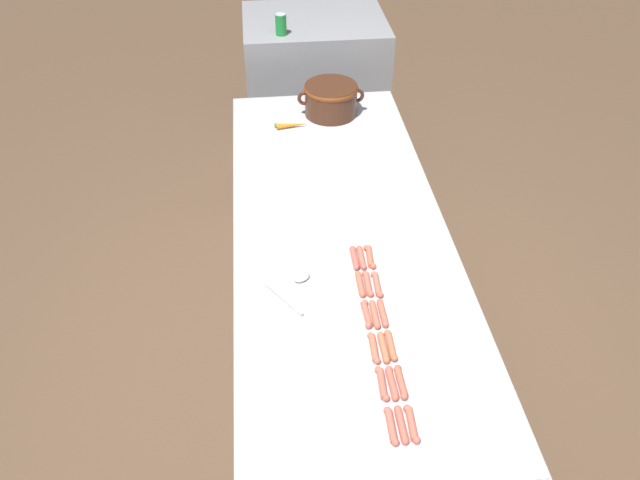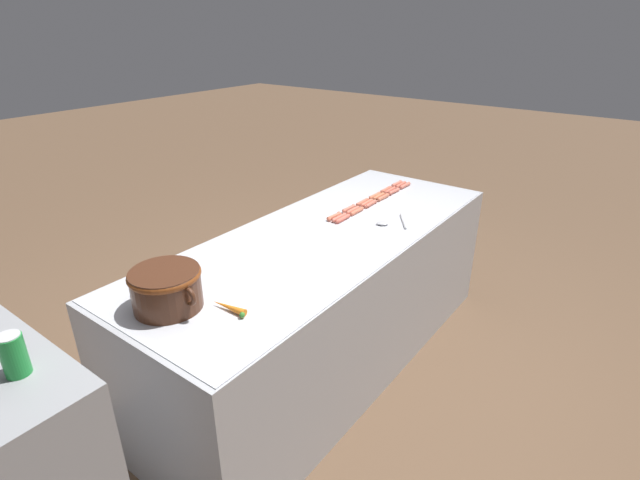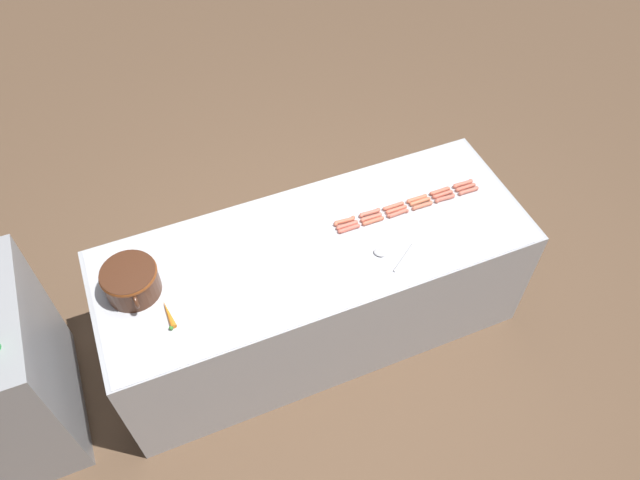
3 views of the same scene
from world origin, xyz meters
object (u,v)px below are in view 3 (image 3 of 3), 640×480
object	(u,v)px
hot_dog_6	(466,187)
hot_dog_16	(370,213)
hot_dog_9	(396,210)
hot_dog_12	(463,184)
hot_dog_1	(445,198)
hot_dog_7	(443,194)
hot_dog_2	(422,206)
hot_dog_11	(347,225)
hot_dog_14	(417,199)
hot_dog_5	(349,229)
hot_dog_0	(468,191)
bean_pot	(131,280)
serving_spoon	(388,254)
hot_dog_10	(371,217)
hot_dog_13	(440,191)
hot_dog_15	(393,206)
hot_dog_3	(398,213)
hot_dog_17	(344,221)
hot_dog_8	(420,202)
carrot	(169,315)
hot_dog_4	(373,221)

from	to	relation	value
hot_dog_6	hot_dog_16	distance (m)	0.61
hot_dog_9	hot_dog_12	distance (m)	0.46
hot_dog_1	hot_dog_7	bearing A→B (deg)	-3.28
hot_dog_16	hot_dog_2	bearing A→B (deg)	-102.05
hot_dog_11	hot_dog_14	size ratio (longest dim) A/B	1.00
hot_dog_5	hot_dog_16	bearing A→B (deg)	-68.41
hot_dog_0	hot_dog_6	world-z (taller)	same
hot_dog_5	hot_dog_12	distance (m)	0.78
hot_dog_5	hot_dog_9	xyz separation A→B (m)	(0.03, -0.31, 0.00)
bean_pot	serving_spoon	size ratio (longest dim) A/B	1.50
hot_dog_10	hot_dog_13	size ratio (longest dim) A/B	1.00
hot_dog_2	hot_dog_6	bearing A→B (deg)	-84.11
hot_dog_13	bean_pot	size ratio (longest dim) A/B	0.38
hot_dog_2	hot_dog_9	xyz separation A→B (m)	(0.03, 0.15, 0.00)
hot_dog_15	serving_spoon	world-z (taller)	hot_dog_15
hot_dog_1	hot_dog_2	xyz separation A→B (m)	(-0.00, 0.15, 0.00)
hot_dog_6	hot_dog_10	xyz separation A→B (m)	(-0.00, 0.62, 0.00)
hot_dog_15	serving_spoon	distance (m)	0.35
hot_dog_14	bean_pot	size ratio (longest dim) A/B	0.38
hot_dog_3	hot_dog_17	world-z (taller)	same
hot_dog_6	hot_dog_11	distance (m)	0.77
hot_dog_13	hot_dog_16	world-z (taller)	same
hot_dog_6	serving_spoon	bearing A→B (deg)	112.72
hot_dog_0	bean_pot	distance (m)	1.97
serving_spoon	hot_dog_11	bearing A→B (deg)	23.79
hot_dog_17	hot_dog_11	bearing A→B (deg)	-177.78
hot_dog_8	hot_dog_13	size ratio (longest dim) A/B	1.00
hot_dog_11	bean_pot	world-z (taller)	bean_pot
hot_dog_0	hot_dog_13	size ratio (longest dim) A/B	1.00
hot_dog_3	hot_dog_12	size ratio (longest dim) A/B	1.00
hot_dog_2	carrot	bearing A→B (deg)	96.37
hot_dog_3	carrot	xyz separation A→B (m)	(-0.17, 1.37, 0.00)
hot_dog_5	hot_dog_8	bearing A→B (deg)	-86.25
hot_dog_1	hot_dog_3	xyz separation A→B (m)	(0.00, 0.31, 0.00)
hot_dog_12	hot_dog_16	distance (m)	0.61
hot_dog_5	hot_dog_10	distance (m)	0.15
hot_dog_7	hot_dog_8	xyz separation A→B (m)	(-0.00, 0.15, 0.00)
hot_dog_3	hot_dog_4	xyz separation A→B (m)	(0.00, 0.16, 0.00)
hot_dog_11	hot_dog_13	xyz separation A→B (m)	(0.03, -0.62, 0.00)
serving_spoon	bean_pot	bearing A→B (deg)	77.49
hot_dog_1	hot_dog_8	size ratio (longest dim) A/B	1.00
hot_dog_5	hot_dog_1	bearing A→B (deg)	-90.14
hot_dog_1	hot_dog_9	world-z (taller)	same
hot_dog_7	hot_dog_13	distance (m)	0.03
hot_dog_0	hot_dog_9	distance (m)	0.46
hot_dog_6	hot_dog_7	distance (m)	0.16
serving_spoon	hot_dog_0	bearing A→B (deg)	-69.74
hot_dog_1	hot_dog_6	world-z (taller)	same
hot_dog_2	hot_dog_13	world-z (taller)	same
hot_dog_16	bean_pot	size ratio (longest dim) A/B	0.38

